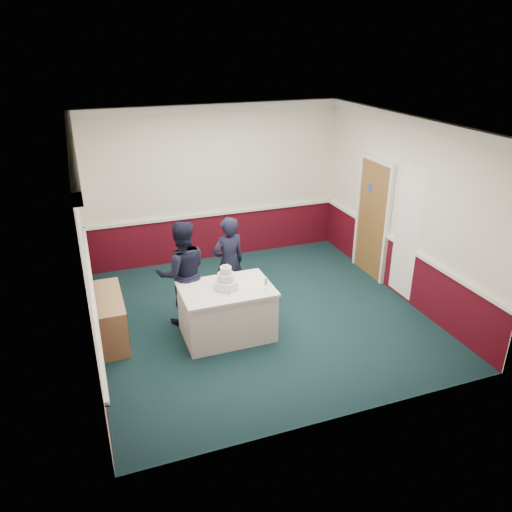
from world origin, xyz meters
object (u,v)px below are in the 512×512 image
object	(u,v)px
cake_table	(227,311)
person_man	(182,273)
wedding_cake	(226,281)
champagne_flute	(266,282)
cake_knife	(228,294)
sideboard	(110,318)
person_woman	(229,263)

from	to	relation	value
cake_table	person_man	bearing A→B (deg)	129.57
cake_table	wedding_cake	world-z (taller)	wedding_cake
wedding_cake	champagne_flute	world-z (taller)	wedding_cake
cake_table	champagne_flute	bearing A→B (deg)	-29.25
wedding_cake	cake_knife	distance (m)	0.23
cake_knife	sideboard	bearing A→B (deg)	160.30
cake_knife	cake_table	bearing A→B (deg)	85.02
cake_table	cake_knife	size ratio (longest dim) A/B	6.00
cake_knife	champagne_flute	bearing A→B (deg)	-5.03
cake_table	wedding_cake	distance (m)	0.50
person_man	cake_knife	bearing A→B (deg)	121.60
person_man	person_woman	distance (m)	0.83
champagne_flute	person_woman	bearing A→B (deg)	100.67
sideboard	cake_table	world-z (taller)	cake_table
sideboard	champagne_flute	world-z (taller)	champagne_flute
cake_knife	person_man	world-z (taller)	person_man
cake_table	wedding_cake	xyz separation A→B (m)	(-0.00, 0.00, 0.50)
sideboard	cake_table	xyz separation A→B (m)	(1.62, -0.48, 0.05)
person_man	person_woman	world-z (taller)	person_man
person_man	person_woman	size ratio (longest dim) A/B	1.06
sideboard	champagne_flute	xyz separation A→B (m)	(2.12, -0.76, 0.58)
champagne_flute	person_woman	world-z (taller)	person_woman
sideboard	champagne_flute	size ratio (longest dim) A/B	5.85
person_man	person_woman	bearing A→B (deg)	-163.19
wedding_cake	sideboard	bearing A→B (deg)	163.38
cake_table	cake_knife	distance (m)	0.44
cake_knife	wedding_cake	bearing A→B (deg)	85.03
cake_table	champagne_flute	world-z (taller)	champagne_flute
wedding_cake	champagne_flute	distance (m)	0.57
wedding_cake	cake_knife	xyz separation A→B (m)	(-0.03, -0.20, -0.11)
sideboard	cake_table	bearing A→B (deg)	-16.62
person_woman	cake_knife	bearing A→B (deg)	60.73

